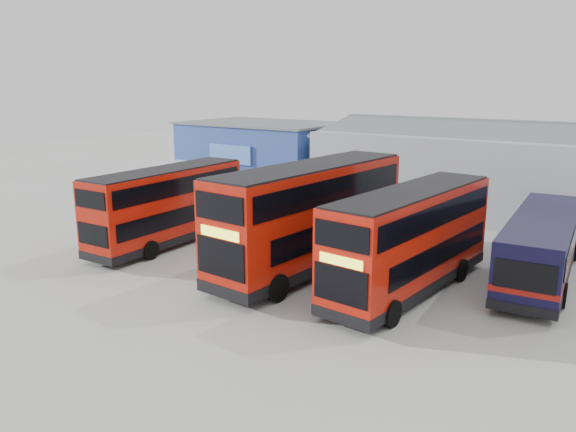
{
  "coord_description": "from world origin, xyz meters",
  "views": [
    {
      "loc": [
        13.44,
        -17.72,
        8.29
      ],
      "look_at": [
        -1.32,
        3.34,
        2.1
      ],
      "focal_mm": 35.0,
      "sensor_mm": 36.0,
      "label": 1
    }
  ],
  "objects_px": {
    "office_block": "(263,154)",
    "double_decker_left": "(168,207)",
    "double_decker_centre": "(310,218)",
    "maintenance_shed": "(568,176)",
    "single_decker_blue": "(541,248)",
    "panel_van": "(176,176)",
    "double_decker_right": "(411,242)"
  },
  "relations": [
    {
      "from": "office_block",
      "to": "maintenance_shed",
      "type": "relative_size",
      "value": 0.4
    },
    {
      "from": "double_decker_right",
      "to": "double_decker_left",
      "type": "bearing_deg",
      "value": -172.06
    },
    {
      "from": "single_decker_blue",
      "to": "panel_van",
      "type": "bearing_deg",
      "value": -15.54
    },
    {
      "from": "double_decker_left",
      "to": "maintenance_shed",
      "type": "bearing_deg",
      "value": -133.33
    },
    {
      "from": "maintenance_shed",
      "to": "double_decker_centre",
      "type": "height_order",
      "value": "maintenance_shed"
    },
    {
      "from": "office_block",
      "to": "panel_van",
      "type": "xyz_separation_m",
      "value": [
        -3.93,
        -5.94,
        -1.37
      ]
    },
    {
      "from": "panel_van",
      "to": "office_block",
      "type": "bearing_deg",
      "value": 38.75
    },
    {
      "from": "double_decker_left",
      "to": "panel_van",
      "type": "xyz_separation_m",
      "value": [
        -10.15,
        10.29,
        -0.78
      ]
    },
    {
      "from": "maintenance_shed",
      "to": "single_decker_blue",
      "type": "distance_m",
      "value": 12.98
    },
    {
      "from": "double_decker_left",
      "to": "office_block",
      "type": "bearing_deg",
      "value": -71.49
    },
    {
      "from": "double_decker_centre",
      "to": "panel_van",
      "type": "distance_m",
      "value": 20.63
    },
    {
      "from": "office_block",
      "to": "double_decker_left",
      "type": "bearing_deg",
      "value": -69.05
    },
    {
      "from": "office_block",
      "to": "double_decker_centre",
      "type": "bearing_deg",
      "value": -46.86
    },
    {
      "from": "panel_van",
      "to": "double_decker_left",
      "type": "bearing_deg",
      "value": -63.12
    },
    {
      "from": "double_decker_right",
      "to": "single_decker_blue",
      "type": "bearing_deg",
      "value": 52.8
    },
    {
      "from": "office_block",
      "to": "double_decker_centre",
      "type": "distance_m",
      "value": 21.04
    },
    {
      "from": "maintenance_shed",
      "to": "double_decker_right",
      "type": "relative_size",
      "value": 3.03
    },
    {
      "from": "single_decker_blue",
      "to": "panel_van",
      "type": "xyz_separation_m",
      "value": [
        -27.08,
        4.93,
        -0.19
      ]
    },
    {
      "from": "maintenance_shed",
      "to": "single_decker_blue",
      "type": "xyz_separation_m",
      "value": [
        1.15,
        -12.88,
        -1.21
      ]
    },
    {
      "from": "office_block",
      "to": "double_decker_right",
      "type": "distance_m",
      "value": 24.58
    },
    {
      "from": "maintenance_shed",
      "to": "panel_van",
      "type": "relative_size",
      "value": 5.77
    },
    {
      "from": "double_decker_right",
      "to": "maintenance_shed",
      "type": "bearing_deg",
      "value": 84.95
    },
    {
      "from": "double_decker_left",
      "to": "single_decker_blue",
      "type": "bearing_deg",
      "value": -164.88
    },
    {
      "from": "double_decker_left",
      "to": "single_decker_blue",
      "type": "distance_m",
      "value": 17.77
    },
    {
      "from": "double_decker_centre",
      "to": "single_decker_blue",
      "type": "distance_m",
      "value": 9.89
    },
    {
      "from": "maintenance_shed",
      "to": "office_block",
      "type": "bearing_deg",
      "value": -174.79
    },
    {
      "from": "maintenance_shed",
      "to": "panel_van",
      "type": "bearing_deg",
      "value": -162.97
    },
    {
      "from": "double_decker_left",
      "to": "double_decker_centre",
      "type": "distance_m",
      "value": 8.23
    },
    {
      "from": "maintenance_shed",
      "to": "double_decker_centre",
      "type": "bearing_deg",
      "value": -113.69
    },
    {
      "from": "double_decker_centre",
      "to": "double_decker_right",
      "type": "relative_size",
      "value": 1.13
    },
    {
      "from": "double_decker_right",
      "to": "panel_van",
      "type": "height_order",
      "value": "double_decker_right"
    },
    {
      "from": "double_decker_left",
      "to": "double_decker_centre",
      "type": "bearing_deg",
      "value": -176.31
    }
  ]
}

